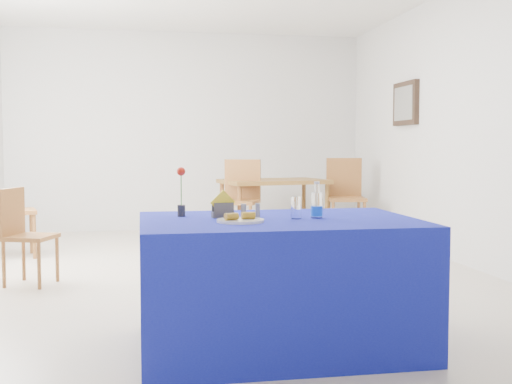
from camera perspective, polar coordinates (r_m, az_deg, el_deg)
The scene contains 18 objects.
floor at distance 5.85m, azimuth -3.49°, elevation -7.62°, with size 7.00×7.00×0.00m, color beige.
room_shell at distance 5.75m, azimuth -3.56°, elevation 9.70°, with size 7.00×7.00×7.00m.
picture_frame at distance 7.95m, azimuth 13.17°, elevation 7.67°, with size 0.06×0.64×0.52m, color black.
picture_art at distance 7.94m, azimuth 13.00°, elevation 7.68°, with size 0.02×0.52×0.40m, color #998C66.
plate at distance 3.58m, azimuth -1.40°, elevation -2.56°, with size 0.27×0.27×0.01m, color silver.
drinking_glass at distance 3.75m, azimuth 3.58°, elevation -1.39°, with size 0.06×0.06×0.13m, color white.
salt_shaker at distance 3.77m, azimuth -1.11°, elevation -1.70°, with size 0.03×0.03×0.09m, color gray.
pepper_shaker at distance 3.80m, azimuth 0.15°, elevation -1.64°, with size 0.03×0.03×0.09m, color slate.
blue_table at distance 3.81m, azimuth 2.02°, elevation -8.08°, with size 1.60×1.10×0.76m.
water_bottle at distance 3.80m, azimuth 5.42°, elevation -1.23°, with size 0.07×0.07×0.21m.
napkin_holder at distance 3.81m, azimuth -2.97°, elevation -1.55°, with size 0.15×0.07×0.17m.
rose_vase at distance 3.88m, azimuth -6.67°, elevation -0.03°, with size 0.05×0.05×0.30m.
oak_table at distance 8.38m, azimuth 1.59°, elevation 0.59°, with size 1.45×1.08×0.76m.
chair_bg_left at distance 7.94m, azimuth -1.40°, elevation -0.22°, with size 0.60×0.60×1.03m.
chair_bg_right at distance 8.42m, azimuth 7.93°, elevation 0.02°, with size 0.53×0.53×1.04m.
chair_win_a at distance 5.84m, azimuth -20.07°, elevation -3.11°, with size 0.47×0.47×0.83m.
chair_win_b at distance 7.30m, azimuth -21.48°, elevation -1.02°, with size 0.54×0.54×0.99m.
banana_pieces at distance 3.57m, azimuth -1.42°, elevation -2.14°, with size 0.18×0.10×0.04m.
Camera 1 is at (-0.67, -5.69, 1.18)m, focal length 45.00 mm.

